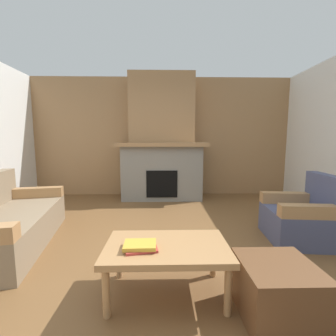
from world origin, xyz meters
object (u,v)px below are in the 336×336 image
object	(u,v)px
coffee_table	(167,251)
ottoman	(277,290)
armchair	(303,218)
fireplace	(162,146)
couch	(4,224)

from	to	relation	value
coffee_table	ottoman	bearing A→B (deg)	-18.00
coffee_table	armchair	bearing A→B (deg)	29.29
fireplace	ottoman	world-z (taller)	fireplace
fireplace	couch	size ratio (longest dim) A/B	1.40
coffee_table	ottoman	size ratio (longest dim) A/B	1.92
couch	ottoman	xyz separation A→B (m)	(2.72, -1.15, -0.09)
fireplace	coffee_table	world-z (taller)	fireplace
fireplace	ottoman	distance (m)	3.71
coffee_table	couch	bearing A→B (deg)	155.33
fireplace	coffee_table	bearing A→B (deg)	-89.10
ottoman	armchair	bearing A→B (deg)	52.16
armchair	couch	bearing A→B (deg)	-178.50
couch	armchair	distance (m)	3.69
coffee_table	ottoman	xyz separation A→B (m)	(0.79, -0.26, -0.18)
couch	coffee_table	world-z (taller)	couch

